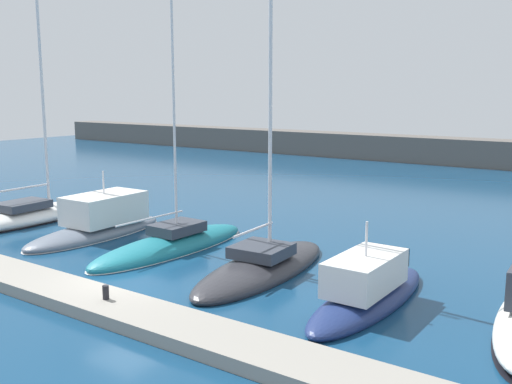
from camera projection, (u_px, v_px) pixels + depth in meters
name	position (u px, v px, depth m)	size (l,w,h in m)	color
ground_plane	(128.00, 288.00, 20.22)	(120.00, 120.00, 0.00)	navy
dock_pier	(83.00, 298.00, 18.66)	(29.06, 1.91, 0.40)	gray
breakwater_seawall	(467.00, 152.00, 53.22)	(108.00, 3.40, 2.45)	#5B5651
sailboat_white_nearest	(36.00, 214.00, 30.64)	(2.93, 9.65, 15.10)	white
motorboat_slate_second	(100.00, 223.00, 27.64)	(2.82, 7.98, 3.31)	slate
sailboat_teal_third	(172.00, 245.00, 25.09)	(2.64, 8.92, 15.76)	#19707F
sailboat_charcoal_fourth	(263.00, 266.00, 21.90)	(3.19, 8.55, 16.61)	#2D2D33
motorboat_navy_fifth	(369.00, 290.00, 18.61)	(1.99, 7.48, 3.08)	navy
dock_bollard	(106.00, 292.00, 17.97)	(0.20, 0.20, 0.44)	black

